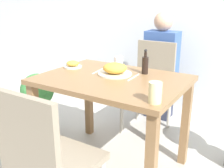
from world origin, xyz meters
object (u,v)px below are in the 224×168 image
(chair_far, at_px, (151,82))
(juice_glass, at_px, (155,93))
(potted_plant_left, at_px, (39,104))
(chair_near, at_px, (47,158))
(food_plate, at_px, (115,69))
(side_plate, at_px, (73,65))
(drink_cup, at_px, (118,61))
(person_figure, at_px, (161,67))
(sauce_bottle, at_px, (145,64))

(chair_far, xyz_separation_m, juice_glass, (0.48, -1.06, 0.30))
(juice_glass, distance_m, potted_plant_left, 1.41)
(chair_near, height_order, food_plate, chair_near)
(chair_near, height_order, chair_far, same)
(side_plate, bearing_deg, potted_plant_left, -172.85)
(drink_cup, height_order, juice_glass, juice_glass)
(side_plate, bearing_deg, chair_far, 58.94)
(food_plate, height_order, person_figure, person_figure)
(potted_plant_left, bearing_deg, food_plate, 3.67)
(chair_near, xyz_separation_m, chair_far, (-0.08, 1.51, 0.00))
(chair_far, bearing_deg, sauce_bottle, -71.67)
(drink_cup, xyz_separation_m, person_figure, (0.10, 0.75, -0.20))
(chair_near, height_order, juice_glass, chair_near)
(chair_far, relative_size, side_plate, 5.93)
(side_plate, distance_m, person_figure, 1.10)
(juice_glass, bearing_deg, person_figure, 109.98)
(chair_far, relative_size, person_figure, 0.76)
(food_plate, bearing_deg, side_plate, -179.75)
(sauce_bottle, distance_m, person_figure, 0.92)
(drink_cup, distance_m, sauce_bottle, 0.33)
(chair_far, bearing_deg, juice_glass, -65.62)
(food_plate, bearing_deg, potted_plant_left, -176.33)
(chair_near, relative_size, person_figure, 0.76)
(drink_cup, distance_m, person_figure, 0.78)
(drink_cup, bearing_deg, juice_glass, -46.24)
(side_plate, xyz_separation_m, potted_plant_left, (-0.40, -0.05, -0.43))
(juice_glass, relative_size, potted_plant_left, 0.19)
(juice_glass, bearing_deg, chair_near, -131.85)
(chair_far, bearing_deg, person_figure, 93.84)
(side_plate, relative_size, juice_glass, 1.25)
(potted_plant_left, bearing_deg, juice_glass, -13.78)
(person_figure, bearing_deg, sauce_bottle, -76.83)
(person_figure, bearing_deg, juice_glass, -70.02)
(chair_near, bearing_deg, person_figure, -86.93)
(chair_near, distance_m, sauce_bottle, 1.02)
(juice_glass, bearing_deg, side_plate, 157.59)
(food_plate, xyz_separation_m, side_plate, (-0.41, -0.00, -0.02))
(person_figure, bearing_deg, potted_plant_left, -126.94)
(chair_far, distance_m, side_plate, 0.85)
(food_plate, bearing_deg, chair_far, 89.73)
(drink_cup, bearing_deg, person_figure, 82.21)
(chair_near, distance_m, chair_far, 1.51)
(sauce_bottle, bearing_deg, potted_plant_left, -169.12)
(chair_near, bearing_deg, sauce_bottle, -96.23)
(drink_cup, height_order, potted_plant_left, drink_cup)
(juice_glass, xyz_separation_m, person_figure, (-0.50, 1.38, -0.22))
(side_plate, xyz_separation_m, juice_glass, (0.89, -0.37, 0.04))
(chair_near, distance_m, juice_glass, 0.67)
(side_plate, xyz_separation_m, person_figure, (0.39, 1.01, -0.19))
(food_plate, distance_m, potted_plant_left, 0.93)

